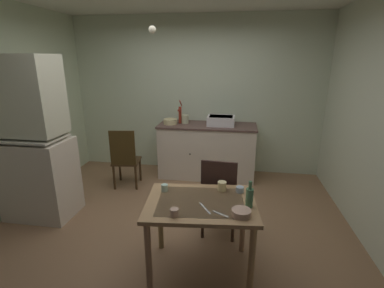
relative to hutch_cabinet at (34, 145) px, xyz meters
name	(u,v)px	position (x,y,z in m)	size (l,w,h in m)	color
ground_plane	(173,223)	(1.72, 0.04, -0.94)	(5.31, 5.31, 0.00)	#8C684A
wall_back	(196,96)	(1.72, 1.97, 0.39)	(4.41, 0.10, 2.67)	beige
hutch_cabinet	(34,145)	(0.00, 0.00, 0.00)	(0.82, 0.56, 2.02)	beige
counter_cabinet	(207,151)	(1.97, 1.60, -0.49)	(1.62, 0.64, 0.91)	beige
sink_basin	(221,121)	(2.19, 1.60, 0.04)	(0.44, 0.34, 0.15)	white
hand_pump	(180,113)	(1.50, 1.65, 0.14)	(0.05, 0.27, 0.39)	maroon
mixing_bowl_counter	(170,122)	(1.35, 1.55, 0.01)	(0.23, 0.23, 0.09)	beige
stoneware_crock	(185,119)	(1.58, 1.65, 0.04)	(0.12, 0.12, 0.14)	beige
dining_table	(201,212)	(2.16, -0.69, -0.32)	(1.05, 0.82, 0.73)	#A98055
chair_far_side	(219,196)	(2.29, -0.10, -0.45)	(0.42, 0.42, 0.95)	#3B281B
chair_by_counter	(125,158)	(0.76, 0.94, -0.46)	(0.45, 0.45, 0.95)	#3F2C17
serving_bowl_wide	(241,213)	(2.51, -0.87, -0.18)	(0.16, 0.16, 0.05)	tan
teacup_mint	(174,213)	(1.98, -0.96, -0.18)	(0.07, 0.07, 0.07)	tan
mug_tall	(222,186)	(2.33, -0.43, -0.16)	(0.09, 0.09, 0.09)	beige
teacup_cream	(165,188)	(1.78, -0.54, -0.18)	(0.06, 0.06, 0.07)	#ADD1C1
mug_dark	(240,189)	(2.50, -0.44, -0.18)	(0.08, 0.08, 0.06)	#9EB2C6
glass_bottle	(249,197)	(2.58, -0.71, -0.12)	(0.07, 0.07, 0.24)	#4C7F56
table_knife	(205,208)	(2.21, -0.80, -0.21)	(0.20, 0.02, 0.01)	silver
teaspoon_near_bowl	(220,214)	(2.35, -0.88, -0.21)	(0.16, 0.02, 0.01)	beige
pendant_bulb	(152,30)	(1.51, 0.16, 1.32)	(0.08, 0.08, 0.08)	#F9EFCC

